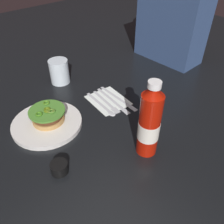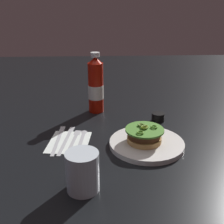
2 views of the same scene
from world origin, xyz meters
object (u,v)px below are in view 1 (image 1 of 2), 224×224
(diner_person, at_px, (173,14))
(fork_utensil, at_px, (108,103))
(ketchup_bottle, at_px, (149,124))
(steak_knife, at_px, (115,101))
(burger_sandwich, at_px, (48,115))
(napkin, at_px, (108,100))
(butter_knife, at_px, (120,99))
(dinner_plate, at_px, (47,123))
(condiment_cup, at_px, (59,168))
(spoon_utensil, at_px, (104,106))
(water_glass, at_px, (59,71))

(diner_person, bearing_deg, fork_utensil, -79.63)
(ketchup_bottle, relative_size, steak_knife, 1.19)
(burger_sandwich, height_order, napkin, burger_sandwich)
(fork_utensil, xyz_separation_m, butter_knife, (0.02, 0.05, 0.00))
(steak_knife, distance_m, diner_person, 0.54)
(burger_sandwich, bearing_deg, diner_person, 93.08)
(dinner_plate, xyz_separation_m, fork_utensil, (0.05, 0.24, -0.00))
(fork_utensil, bearing_deg, condiment_cup, -65.31)
(napkin, distance_m, spoon_utensil, 0.05)
(condiment_cup, bearing_deg, dinner_plate, 158.86)
(condiment_cup, relative_size, fork_utensil, 0.29)
(ketchup_bottle, height_order, diner_person, diner_person)
(ketchup_bottle, distance_m, fork_utensil, 0.29)
(condiment_cup, bearing_deg, spoon_utensil, 115.48)
(water_glass, bearing_deg, fork_utensil, 9.39)
(fork_utensil, distance_m, steak_knife, 0.03)
(condiment_cup, distance_m, butter_knife, 0.40)
(fork_utensil, xyz_separation_m, steak_knife, (0.01, 0.03, 0.00))
(dinner_plate, relative_size, fork_utensil, 1.38)
(dinner_plate, distance_m, diner_person, 0.78)
(butter_knife, bearing_deg, dinner_plate, -102.92)
(water_glass, xyz_separation_m, napkin, (0.25, 0.06, -0.05))
(dinner_plate, bearing_deg, spoon_utensil, 74.41)
(butter_knife, height_order, diner_person, diner_person)
(burger_sandwich, bearing_deg, steak_knife, 75.97)
(ketchup_bottle, relative_size, napkin, 1.58)
(fork_utensil, bearing_deg, steak_knife, 65.90)
(ketchup_bottle, bearing_deg, spoon_utensil, 169.26)
(condiment_cup, xyz_separation_m, fork_utensil, (-0.15, 0.32, -0.01))
(water_glass, distance_m, butter_knife, 0.31)
(dinner_plate, height_order, spoon_utensil, dinner_plate)
(dinner_plate, xyz_separation_m, burger_sandwich, (-0.00, 0.01, 0.03))
(ketchup_bottle, bearing_deg, burger_sandwich, -153.39)
(ketchup_bottle, relative_size, diner_person, 0.50)
(burger_sandwich, height_order, condiment_cup, burger_sandwich)
(burger_sandwich, xyz_separation_m, ketchup_bottle, (0.32, 0.16, 0.07))
(napkin, relative_size, steak_knife, 0.75)
(dinner_plate, distance_m, napkin, 0.26)
(burger_sandwich, height_order, spoon_utensil, burger_sandwich)
(dinner_plate, bearing_deg, condiment_cup, -21.14)
(condiment_cup, relative_size, butter_knife, 0.23)
(dinner_plate, distance_m, fork_utensil, 0.25)
(ketchup_bottle, distance_m, condiment_cup, 0.29)
(diner_person, bearing_deg, condiment_cup, -73.85)
(water_glass, bearing_deg, dinner_plate, -42.31)
(dinner_plate, relative_size, ketchup_bottle, 0.97)
(spoon_utensil, bearing_deg, fork_utensil, 105.50)
(ketchup_bottle, distance_m, butter_knife, 0.30)
(spoon_utensil, xyz_separation_m, steak_knife, (0.00, 0.05, 0.00))
(napkin, height_order, butter_knife, butter_knife)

